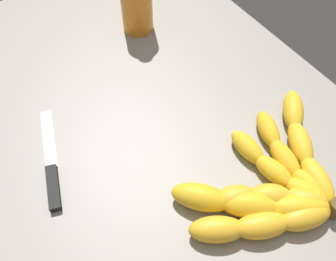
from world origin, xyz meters
The scene contains 3 objects.
ground_plane centered at (0.00, 0.00, -2.23)cm, with size 95.75×58.77×4.46cm, color gray.
banana_bunch centered at (15.14, 6.15, 1.70)cm, with size 20.51×30.31×3.76cm.
butter_knife centered at (-6.52, -17.76, 0.47)cm, with size 17.37×7.87×1.20cm.
Camera 1 is at (26.13, -19.52, 51.10)cm, focal length 41.45 mm.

